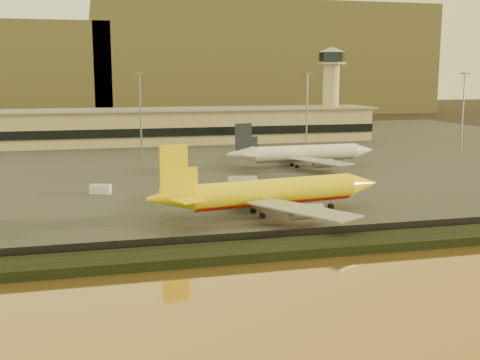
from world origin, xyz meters
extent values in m
plane|color=black|center=(0.00, 0.00, 0.00)|extent=(900.00, 900.00, 0.00)
cube|color=black|center=(0.00, -17.00, 0.70)|extent=(320.00, 7.00, 1.40)
cube|color=#2D2D2D|center=(0.00, 95.00, 0.10)|extent=(320.00, 220.00, 0.20)
cube|color=black|center=(0.00, -13.00, 1.30)|extent=(300.00, 0.05, 2.20)
cube|color=tan|center=(0.00, 125.00, 6.20)|extent=(160.00, 22.00, 12.00)
cube|color=black|center=(0.00, 113.80, 5.20)|extent=(160.00, 0.60, 3.00)
cube|color=gray|center=(0.00, 125.00, 12.50)|extent=(164.00, 24.00, 0.60)
cylinder|color=tan|center=(70.00, 131.00, 15.20)|extent=(6.40, 6.40, 30.00)
cylinder|color=black|center=(70.00, 131.00, 31.95)|extent=(10.40, 10.40, 3.50)
cone|color=gray|center=(70.00, 131.00, 34.70)|extent=(11.20, 11.20, 2.00)
cylinder|color=gray|center=(70.00, 131.00, 29.40)|extent=(11.20, 11.20, 0.80)
cylinder|color=slate|center=(-10.00, 80.00, 12.70)|extent=(0.50, 0.50, 25.00)
cube|color=slate|center=(-10.00, 80.00, 25.40)|extent=(2.20, 2.20, 0.40)
cylinder|color=slate|center=(40.00, 78.00, 12.70)|extent=(0.50, 0.50, 25.00)
cube|color=slate|center=(40.00, 78.00, 25.40)|extent=(2.20, 2.20, 0.40)
cylinder|color=slate|center=(90.00, 72.00, 12.70)|extent=(0.50, 0.50, 25.00)
cube|color=slate|center=(90.00, 72.00, 25.40)|extent=(2.20, 2.20, 0.40)
cube|color=brown|center=(90.00, 340.00, 35.00)|extent=(220.00, 160.00, 70.00)
cylinder|color=yellow|center=(6.91, 5.79, 4.46)|extent=(31.39, 9.06, 4.49)
cylinder|color=#AE1809|center=(6.91, 5.79, 3.68)|extent=(30.38, 7.95, 3.50)
cone|color=yellow|center=(25.25, 8.55, 4.46)|extent=(6.64, 5.34, 4.49)
cone|color=yellow|center=(-12.29, 2.90, 4.80)|extent=(8.35, 5.59, 4.49)
cube|color=yellow|center=(-11.44, 3.03, 9.73)|extent=(4.75, 1.06, 7.85)
cube|color=yellow|center=(-11.25, 7.60, 5.14)|extent=(4.96, 4.91, 0.27)
cube|color=yellow|center=(-9.92, -1.28, 5.14)|extent=(5.76, 5.74, 0.27)
cube|color=gray|center=(4.28, 17.48, 3.68)|extent=(10.39, 20.29, 0.27)
cylinder|color=gray|center=(6.84, 14.92, 2.44)|extent=(5.49, 3.21, 2.47)
cube|color=gray|center=(7.83, -6.16, 3.68)|extent=(15.07, 19.79, 0.27)
cylinder|color=gray|center=(9.53, -2.95, 2.44)|extent=(5.49, 3.21, 2.47)
cylinder|color=black|center=(18.64, 7.56, 0.69)|extent=(1.09, 0.92, 0.99)
cylinder|color=slate|center=(18.64, 7.56, 1.21)|extent=(0.17, 0.17, 2.02)
cylinder|color=black|center=(4.01, 3.31, 0.69)|extent=(1.09, 0.92, 0.99)
cylinder|color=slate|center=(4.01, 3.31, 1.21)|extent=(0.17, 0.17, 2.02)
cylinder|color=black|center=(3.41, 7.31, 0.69)|extent=(1.09, 0.92, 0.99)
cylinder|color=slate|center=(3.41, 7.31, 1.21)|extent=(0.17, 0.17, 2.02)
cylinder|color=silver|center=(32.13, 57.91, 4.09)|extent=(29.64, 5.59, 4.09)
cylinder|color=gray|center=(32.13, 57.91, 3.37)|extent=(28.78, 4.65, 3.19)
cone|color=silver|center=(49.71, 58.81, 4.09)|extent=(5.93, 4.38, 4.09)
cone|color=silver|center=(13.74, 56.96, 4.40)|extent=(7.57, 4.46, 4.09)
cube|color=#1C2232|center=(14.56, 57.01, 8.90)|extent=(4.51, 0.56, 7.16)
cube|color=silver|center=(15.16, 61.14, 4.70)|extent=(4.96, 4.82, 0.25)
cube|color=silver|center=(15.58, 52.96, 4.70)|extent=(5.21, 5.09, 0.25)
cube|color=gray|center=(30.74, 69.11, 3.37)|extent=(11.43, 19.28, 0.25)
cylinder|color=gray|center=(32.93, 66.45, 2.25)|extent=(5.02, 2.50, 2.25)
cube|color=gray|center=(31.89, 46.62, 3.37)|extent=(12.96, 19.12, 0.25)
cylinder|color=gray|center=(33.79, 49.49, 2.25)|extent=(5.02, 2.50, 2.25)
cylinder|color=black|center=(43.37, 58.48, 0.65)|extent=(0.94, 0.76, 0.90)
cylinder|color=slate|center=(43.37, 58.48, 1.12)|extent=(0.22, 0.22, 1.84)
cylinder|color=black|center=(29.16, 55.91, 0.65)|extent=(0.94, 0.76, 0.90)
cylinder|color=slate|center=(29.16, 55.91, 1.12)|extent=(0.22, 0.22, 1.84)
cylinder|color=black|center=(28.97, 59.59, 0.65)|extent=(0.94, 0.76, 0.90)
cylinder|color=slate|center=(28.97, 59.59, 1.12)|extent=(0.22, 0.22, 1.84)
cube|color=yellow|center=(16.74, 28.21, 1.03)|extent=(3.78, 1.87, 1.66)
cube|color=silver|center=(-22.90, 33.12, 1.16)|extent=(4.68, 3.20, 1.93)
camera|label=1|loc=(-25.10, -94.93, 25.01)|focal=45.00mm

